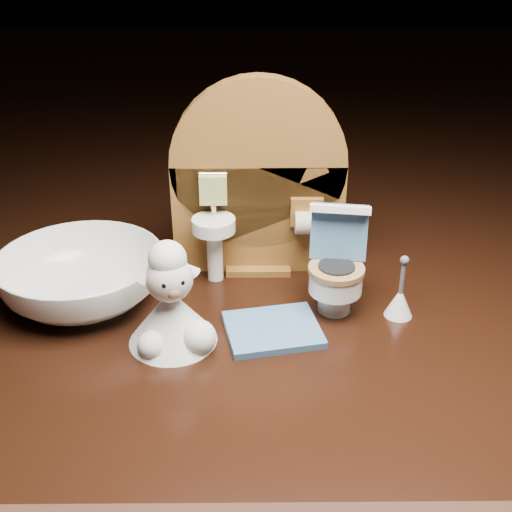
# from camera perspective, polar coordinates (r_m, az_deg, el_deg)

# --- Properties ---
(backdrop_panel) EXTENTS (0.13, 0.05, 0.15)m
(backdrop_panel) POSITION_cam_1_polar(r_m,az_deg,el_deg) (0.48, 0.11, 5.88)
(backdrop_panel) COLOR brown
(backdrop_panel) RESTS_ON ground
(toy_toilet) EXTENTS (0.04, 0.05, 0.08)m
(toy_toilet) POSITION_cam_1_polar(r_m,az_deg,el_deg) (0.45, 7.17, -1.27)
(toy_toilet) COLOR white
(toy_toilet) RESTS_ON ground
(bath_mat) EXTENTS (0.07, 0.06, 0.00)m
(bath_mat) POSITION_cam_1_polar(r_m,az_deg,el_deg) (0.43, 1.51, -6.55)
(bath_mat) COLOR #416A93
(bath_mat) RESTS_ON ground
(toilet_brush) EXTENTS (0.02, 0.02, 0.05)m
(toilet_brush) POSITION_cam_1_polar(r_m,az_deg,el_deg) (0.46, 12.65, -3.84)
(toilet_brush) COLOR white
(toilet_brush) RESTS_ON ground
(plush_lamb) EXTENTS (0.06, 0.06, 0.08)m
(plush_lamb) POSITION_cam_1_polar(r_m,az_deg,el_deg) (0.41, -7.48, -4.67)
(plush_lamb) COLOR silver
(plush_lamb) RESTS_ON ground
(ceramic_bowl) EXTENTS (0.13, 0.13, 0.04)m
(ceramic_bowl) POSITION_cam_1_polar(r_m,az_deg,el_deg) (0.47, -15.22, -1.92)
(ceramic_bowl) COLOR white
(ceramic_bowl) RESTS_ON ground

